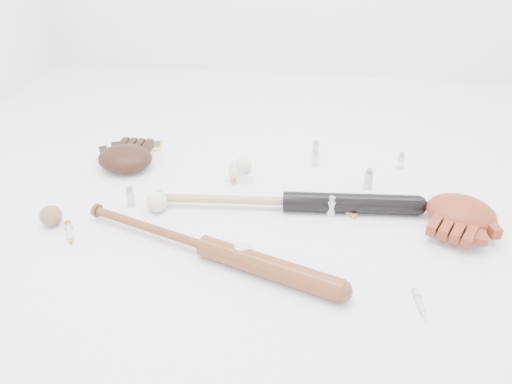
# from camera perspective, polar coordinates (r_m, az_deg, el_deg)

# --- Properties ---
(bat_dark) EXTENTS (0.99, 0.16, 0.07)m
(bat_dark) POSITION_cam_1_polar(r_m,az_deg,el_deg) (1.80, 3.44, -1.07)
(bat_dark) COLOR black
(bat_dark) RESTS_ON ground
(bat_wood) EXTENTS (0.93, 0.37, 0.07)m
(bat_wood) POSITION_cam_1_polar(r_m,az_deg,el_deg) (1.60, -5.84, -6.17)
(bat_wood) COLOR brown
(bat_wood) RESTS_ON ground
(glove_dark) EXTENTS (0.27, 0.27, 0.10)m
(glove_dark) POSITION_cam_1_polar(r_m,az_deg,el_deg) (2.12, -14.74, 3.77)
(glove_dark) COLOR black
(glove_dark) RESTS_ON ground
(glove_tan) EXTENTS (0.37, 0.37, 0.10)m
(glove_tan) POSITION_cam_1_polar(r_m,az_deg,el_deg) (1.85, 22.41, -2.21)
(glove_tan) COLOR maroon
(glove_tan) RESTS_ON ground
(trading_card) EXTENTS (0.09, 0.11, 0.01)m
(trading_card) POSITION_cam_1_polar(r_m,az_deg,el_deg) (2.29, -11.52, 5.21)
(trading_card) COLOR gold
(trading_card) RESTS_ON ground
(pedestal) EXTENTS (0.07, 0.07, 0.04)m
(pedestal) POSITION_cam_1_polar(r_m,az_deg,el_deg) (1.99, -1.40, 1.89)
(pedestal) COLOR white
(pedestal) RESTS_ON ground
(baseball_on_pedestal) EXTENTS (0.07, 0.07, 0.07)m
(baseball_on_pedestal) POSITION_cam_1_polar(r_m,az_deg,el_deg) (1.96, -1.42, 3.16)
(baseball_on_pedestal) COLOR silver
(baseball_on_pedestal) RESTS_ON pedestal
(baseball_left) EXTENTS (0.08, 0.08, 0.08)m
(baseball_left) POSITION_cam_1_polar(r_m,az_deg,el_deg) (1.83, -11.27, -1.11)
(baseball_left) COLOR silver
(baseball_left) RESTS_ON ground
(baseball_upper) EXTENTS (0.07, 0.07, 0.07)m
(baseball_upper) POSITION_cam_1_polar(r_m,az_deg,el_deg) (1.98, -2.12, 2.44)
(baseball_upper) COLOR silver
(baseball_upper) RESTS_ON ground
(baseball_mid) EXTENTS (0.08, 0.08, 0.08)m
(baseball_mid) POSITION_cam_1_polar(r_m,az_deg,el_deg) (1.56, -1.66, -7.07)
(baseball_mid) COLOR silver
(baseball_mid) RESTS_ON ground
(baseball_aged) EXTENTS (0.07, 0.07, 0.07)m
(baseball_aged) POSITION_cam_1_polar(r_m,az_deg,el_deg) (1.86, -22.39, -2.54)
(baseball_aged) COLOR #876141
(baseball_aged) RESTS_ON ground
(syringe_0) EXTENTS (0.11, 0.15, 0.02)m
(syringe_0) POSITION_cam_1_polar(r_m,az_deg,el_deg) (1.80, -20.51, -4.51)
(syringe_0) COLOR #ADBCC6
(syringe_0) RESTS_ON ground
(syringe_1) EXTENTS (0.13, 0.12, 0.02)m
(syringe_1) POSITION_cam_1_polar(r_m,az_deg,el_deg) (1.83, 9.81, -1.89)
(syringe_1) COLOR #ADBCC6
(syringe_1) RESTS_ON ground
(syringe_2) EXTENTS (0.09, 0.15, 0.02)m
(syringe_2) POSITION_cam_1_polar(r_m,az_deg,el_deg) (2.01, -1.58, 1.94)
(syringe_2) COLOR #ADBCC6
(syringe_2) RESTS_ON ground
(syringe_3) EXTENTS (0.04, 0.14, 0.02)m
(syringe_3) POSITION_cam_1_polar(r_m,az_deg,el_deg) (1.51, 18.24, -12.11)
(syringe_3) COLOR #ADBCC6
(syringe_3) RESTS_ON ground
(vial_0) EXTENTS (0.03, 0.03, 0.07)m
(vial_0) POSITION_cam_1_polar(r_m,az_deg,el_deg) (2.09, 6.75, 3.87)
(vial_0) COLOR silver
(vial_0) RESTS_ON ground
(vial_1) EXTENTS (0.03, 0.03, 0.07)m
(vial_1) POSITION_cam_1_polar(r_m,az_deg,el_deg) (2.15, 16.21, 3.51)
(vial_1) COLOR silver
(vial_1) RESTS_ON ground
(vial_2) EXTENTS (0.03, 0.03, 0.07)m
(vial_2) POSITION_cam_1_polar(r_m,az_deg,el_deg) (1.79, 8.61, -1.60)
(vial_2) COLOR silver
(vial_2) RESTS_ON ground
(vial_3) EXTENTS (0.04, 0.04, 0.08)m
(vial_3) POSITION_cam_1_polar(r_m,az_deg,el_deg) (1.97, 12.74, 1.46)
(vial_3) COLOR silver
(vial_3) RESTS_ON ground
(vial_4) EXTENTS (0.03, 0.03, 0.08)m
(vial_4) POSITION_cam_1_polar(r_m,az_deg,el_deg) (1.87, -14.16, -0.54)
(vial_4) COLOR silver
(vial_4) RESTS_ON ground
(vial_5) EXTENTS (0.03, 0.03, 0.08)m
(vial_5) POSITION_cam_1_polar(r_m,az_deg,el_deg) (2.16, 6.82, 4.91)
(vial_5) COLOR silver
(vial_5) RESTS_ON ground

